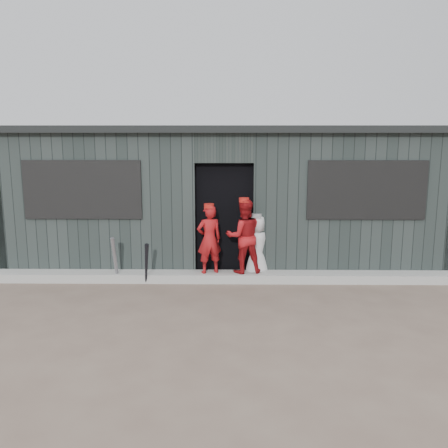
{
  "coord_description": "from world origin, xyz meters",
  "views": [
    {
      "loc": [
        0.1,
        -6.37,
        2.59
      ],
      "look_at": [
        0.0,
        1.8,
        1.0
      ],
      "focal_mm": 40.0,
      "sensor_mm": 36.0,
      "label": 1
    }
  ],
  "objects_px": {
    "player_grey_back": "(256,247)",
    "dugout": "(225,194)",
    "bat_right": "(146,264)",
    "player_red_left": "(209,239)",
    "bat_left": "(115,259)",
    "bat_mid": "(115,260)",
    "player_red_right": "(244,236)"
  },
  "relations": [
    {
      "from": "player_red_right",
      "to": "player_grey_back",
      "type": "height_order",
      "value": "player_red_right"
    },
    {
      "from": "bat_mid",
      "to": "player_grey_back",
      "type": "relative_size",
      "value": 0.7
    },
    {
      "from": "player_grey_back",
      "to": "player_red_left",
      "type": "bearing_deg",
      "value": -7.36
    },
    {
      "from": "player_red_left",
      "to": "bat_left",
      "type": "bearing_deg",
      "value": -14.25
    },
    {
      "from": "dugout",
      "to": "player_red_left",
      "type": "bearing_deg",
      "value": -98.45
    },
    {
      "from": "bat_left",
      "to": "bat_right",
      "type": "xyz_separation_m",
      "value": [
        0.54,
        -0.1,
        -0.05
      ]
    },
    {
      "from": "bat_right",
      "to": "dugout",
      "type": "height_order",
      "value": "dugout"
    },
    {
      "from": "bat_mid",
      "to": "bat_right",
      "type": "bearing_deg",
      "value": -11.49
    },
    {
      "from": "player_red_left",
      "to": "player_red_right",
      "type": "height_order",
      "value": "player_red_right"
    },
    {
      "from": "bat_right",
      "to": "dugout",
      "type": "xyz_separation_m",
      "value": [
        1.29,
        1.91,
        0.93
      ]
    },
    {
      "from": "player_red_right",
      "to": "dugout",
      "type": "height_order",
      "value": "dugout"
    },
    {
      "from": "bat_left",
      "to": "bat_mid",
      "type": "relative_size",
      "value": 1.08
    },
    {
      "from": "bat_left",
      "to": "bat_right",
      "type": "bearing_deg",
      "value": -10.66
    },
    {
      "from": "player_red_left",
      "to": "dugout",
      "type": "relative_size",
      "value": 0.14
    },
    {
      "from": "dugout",
      "to": "bat_mid",
      "type": "bearing_deg",
      "value": -135.49
    },
    {
      "from": "player_red_left",
      "to": "dugout",
      "type": "bearing_deg",
      "value": -117.42
    },
    {
      "from": "bat_mid",
      "to": "bat_right",
      "type": "height_order",
      "value": "bat_mid"
    },
    {
      "from": "dugout",
      "to": "player_grey_back",
      "type": "bearing_deg",
      "value": -69.48
    },
    {
      "from": "bat_left",
      "to": "bat_right",
      "type": "height_order",
      "value": "bat_left"
    },
    {
      "from": "bat_mid",
      "to": "player_red_right",
      "type": "height_order",
      "value": "player_red_right"
    },
    {
      "from": "bat_right",
      "to": "player_red_right",
      "type": "height_order",
      "value": "player_red_right"
    },
    {
      "from": "bat_mid",
      "to": "player_red_right",
      "type": "xyz_separation_m",
      "value": [
        2.17,
        0.16,
        0.39
      ]
    },
    {
      "from": "player_grey_back",
      "to": "bat_right",
      "type": "bearing_deg",
      "value": -8.05
    },
    {
      "from": "player_red_right",
      "to": "player_red_left",
      "type": "bearing_deg",
      "value": -6.95
    },
    {
      "from": "bat_right",
      "to": "dugout",
      "type": "distance_m",
      "value": 2.49
    },
    {
      "from": "bat_left",
      "to": "bat_right",
      "type": "distance_m",
      "value": 0.55
    },
    {
      "from": "player_grey_back",
      "to": "dugout",
      "type": "bearing_deg",
      "value": -90.64
    },
    {
      "from": "player_red_left",
      "to": "player_grey_back",
      "type": "distance_m",
      "value": 0.85
    },
    {
      "from": "player_red_left",
      "to": "player_grey_back",
      "type": "xyz_separation_m",
      "value": [
        0.81,
        0.2,
        -0.17
      ]
    },
    {
      "from": "bat_right",
      "to": "dugout",
      "type": "bearing_deg",
      "value": 56.11
    },
    {
      "from": "player_grey_back",
      "to": "dugout",
      "type": "xyz_separation_m",
      "value": [
        -0.56,
        1.49,
        0.73
      ]
    },
    {
      "from": "bat_mid",
      "to": "bat_right",
      "type": "distance_m",
      "value": 0.56
    }
  ]
}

